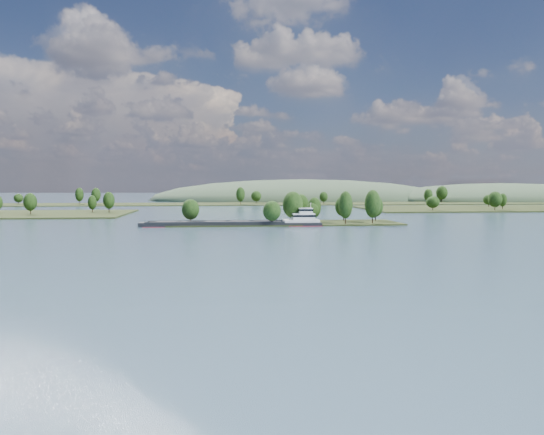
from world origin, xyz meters
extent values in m
plane|color=#35495C|center=(0.00, 120.00, 0.00)|extent=(1800.00, 1800.00, 0.00)
cube|color=black|center=(0.00, 180.00, 0.00)|extent=(100.00, 30.00, 1.20)
cylinder|color=black|center=(24.45, 169.18, 2.87)|extent=(0.50, 0.50, 4.53)
ellipsoid|color=black|center=(24.45, 169.18, 8.63)|extent=(6.03, 6.03, 11.65)
cylinder|color=black|center=(8.84, 190.82, 2.59)|extent=(0.50, 0.50, 3.98)
ellipsoid|color=black|center=(8.84, 190.82, 7.64)|extent=(7.63, 7.63, 10.22)
cylinder|color=black|center=(2.77, 174.02, 2.84)|extent=(0.50, 0.50, 4.48)
ellipsoid|color=black|center=(2.77, 174.02, 8.53)|extent=(8.79, 8.79, 11.51)
cylinder|color=black|center=(12.66, 182.00, 1.99)|extent=(0.50, 0.50, 2.78)
ellipsoid|color=black|center=(12.66, 182.00, 5.52)|extent=(6.08, 6.08, 7.14)
cylinder|color=black|center=(-6.94, 166.29, 2.22)|extent=(0.50, 0.50, 3.24)
ellipsoid|color=black|center=(-6.94, 166.29, 6.35)|extent=(7.55, 7.55, 8.34)
cylinder|color=black|center=(-40.46, 176.40, 2.30)|extent=(0.50, 0.50, 3.40)
ellipsoid|color=black|center=(-40.46, 176.40, 6.63)|extent=(7.41, 7.41, 8.75)
cylinder|color=black|center=(13.84, 183.59, 2.38)|extent=(0.50, 0.50, 3.56)
ellipsoid|color=black|center=(13.84, 183.59, 6.91)|extent=(6.09, 6.09, 9.16)
cylinder|color=black|center=(42.46, 185.71, 2.45)|extent=(0.50, 0.50, 3.71)
ellipsoid|color=black|center=(42.46, 185.71, 7.17)|extent=(6.83, 6.83, 9.53)
cylinder|color=black|center=(36.50, 170.41, 2.95)|extent=(0.50, 0.50, 4.70)
ellipsoid|color=black|center=(36.50, 170.41, 8.92)|extent=(6.86, 6.86, 12.08)
cylinder|color=black|center=(28.16, 187.77, 2.47)|extent=(0.50, 0.50, 3.73)
ellipsoid|color=black|center=(28.16, 187.77, 7.21)|extent=(8.08, 8.08, 9.60)
cylinder|color=black|center=(-92.26, 267.89, 2.76)|extent=(0.50, 0.50, 3.93)
ellipsoid|color=black|center=(-92.26, 267.89, 7.76)|extent=(6.74, 6.74, 10.10)
cylinder|color=black|center=(-102.01, 269.29, 2.41)|extent=(0.50, 0.50, 3.22)
ellipsoid|color=black|center=(-102.01, 269.29, 6.50)|extent=(5.14, 5.14, 8.27)
cylinder|color=black|center=(-130.29, 250.05, 2.71)|extent=(0.50, 0.50, 3.82)
ellipsoid|color=black|center=(-130.29, 250.05, 7.56)|extent=(7.02, 7.02, 9.81)
cylinder|color=black|center=(104.99, 270.43, 2.24)|extent=(0.50, 0.50, 2.87)
ellipsoid|color=black|center=(104.99, 270.43, 5.89)|extent=(8.28, 8.28, 7.38)
cylinder|color=black|center=(144.24, 267.49, 2.74)|extent=(0.50, 0.50, 3.89)
ellipsoid|color=black|center=(144.24, 267.49, 7.68)|extent=(8.60, 8.60, 9.99)
cylinder|color=black|center=(156.52, 280.32, 2.51)|extent=(0.50, 0.50, 3.43)
ellipsoid|color=black|center=(156.52, 280.32, 6.87)|extent=(5.35, 5.35, 8.81)
cylinder|color=black|center=(165.67, 315.56, 2.24)|extent=(0.50, 0.50, 2.88)
ellipsoid|color=black|center=(165.67, 315.56, 5.89)|extent=(7.78, 7.78, 7.39)
cube|color=black|center=(0.00, 400.00, 0.00)|extent=(900.00, 60.00, 1.20)
cylinder|color=black|center=(-141.85, 398.48, 2.83)|extent=(0.50, 0.50, 4.46)
ellipsoid|color=black|center=(-141.85, 398.48, 8.51)|extent=(6.80, 6.80, 11.48)
cylinder|color=black|center=(148.02, 383.12, 2.65)|extent=(0.50, 0.50, 4.10)
ellipsoid|color=black|center=(148.02, 383.12, 7.86)|extent=(7.27, 7.27, 10.54)
cylinder|color=black|center=(3.78, 404.34, 2.35)|extent=(0.50, 0.50, 3.51)
ellipsoid|color=black|center=(3.78, 404.34, 6.82)|extent=(8.91, 8.91, 9.02)
cylinder|color=black|center=(174.66, 416.76, 3.02)|extent=(0.50, 0.50, 4.83)
ellipsoid|color=black|center=(174.66, 416.76, 9.16)|extent=(10.33, 10.33, 12.42)
cylinder|color=black|center=(-192.48, 406.11, 2.01)|extent=(0.50, 0.50, 2.82)
ellipsoid|color=black|center=(-192.48, 406.11, 5.60)|extent=(7.46, 7.46, 7.26)
cylinder|color=black|center=(-128.15, 396.46, 2.80)|extent=(0.50, 0.50, 4.40)
ellipsoid|color=black|center=(-128.15, 396.46, 8.40)|extent=(7.50, 7.50, 11.33)
cylinder|color=black|center=(59.50, 389.32, 2.28)|extent=(0.50, 0.50, 3.36)
ellipsoid|color=black|center=(59.50, 389.32, 6.55)|extent=(7.18, 7.18, 8.63)
cylinder|color=black|center=(-10.72, 381.28, 2.93)|extent=(0.50, 0.50, 4.65)
ellipsoid|color=black|center=(-10.72, 381.28, 8.84)|extent=(7.22, 7.22, 11.97)
ellipsoid|color=#344731|center=(260.00, 470.00, 0.00)|extent=(260.00, 140.00, 36.00)
ellipsoid|color=#344731|center=(60.00, 500.00, 0.00)|extent=(320.00, 160.00, 44.00)
cube|color=black|center=(-22.64, 170.00, 0.46)|extent=(72.99, 10.25, 2.00)
cube|color=maroon|center=(-22.64, 170.00, 0.05)|extent=(73.17, 10.44, 0.23)
cube|color=black|center=(-29.86, 174.58, 1.73)|extent=(56.46, 1.25, 0.73)
cube|color=black|center=(-30.00, 165.65, 1.73)|extent=(56.46, 1.25, 0.73)
cube|color=black|center=(-29.93, 170.11, 1.59)|extent=(54.76, 9.06, 0.27)
cube|color=black|center=(-49.96, 170.43, 1.87)|extent=(8.31, 7.60, 0.32)
cube|color=black|center=(-39.94, 170.27, 1.87)|extent=(8.31, 7.60, 0.32)
cube|color=black|center=(-29.93, 170.11, 1.87)|extent=(8.31, 7.60, 0.32)
cube|color=black|center=(-19.91, 169.96, 1.87)|extent=(8.31, 7.60, 0.32)
cube|color=black|center=(-9.90, 169.80, 1.87)|extent=(8.31, 7.60, 0.32)
cube|color=black|center=(-59.52, 170.58, 0.82)|extent=(2.86, 8.24, 1.82)
cylinder|color=black|center=(-58.61, 170.57, 2.09)|extent=(0.22, 0.22, 2.00)
cube|color=white|center=(5.58, 169.56, 2.00)|extent=(14.71, 8.97, 1.09)
cube|color=white|center=(6.49, 169.54, 3.82)|extent=(9.22, 7.43, 2.73)
cube|color=black|center=(6.49, 169.54, 4.19)|extent=(9.41, 7.61, 0.82)
cube|color=white|center=(7.40, 169.53, 6.19)|extent=(5.55, 5.55, 2.00)
cube|color=black|center=(7.40, 169.53, 6.56)|extent=(5.73, 5.73, 0.73)
cube|color=white|center=(7.40, 169.53, 7.29)|extent=(5.92, 5.92, 0.18)
cylinder|color=white|center=(9.68, 169.49, 8.38)|extent=(0.18, 0.18, 2.37)
cylinder|color=black|center=(3.81, 172.32, 7.47)|extent=(0.46, 0.46, 1.09)
camera|label=1|loc=(-28.86, -48.83, 17.55)|focal=35.00mm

